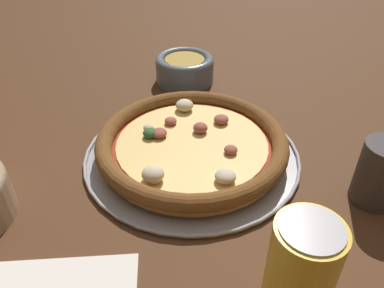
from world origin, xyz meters
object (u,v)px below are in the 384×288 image
pizza (192,143)px  pizza_tray (192,154)px  bowl_near (185,68)px  drinking_cup (380,173)px  beverage_can (300,272)px

pizza → pizza_tray: bearing=7.8°
bowl_near → drinking_cup: size_ratio=1.33×
drinking_cup → beverage_can: beverage_can is taller
pizza_tray → bowl_near: bearing=117.8°
pizza → drinking_cup: bearing=3.3°
pizza → bowl_near: size_ratio=2.43×
bowl_near → drinking_cup: 0.45m
bowl_near → drinking_cup: drinking_cup is taller
pizza_tray → beverage_can: 0.28m
pizza → beverage_can: beverage_can is taller
beverage_can → bowl_near: bearing=127.2°
drinking_cup → pizza: bearing=-176.7°
bowl_near → beverage_can: 0.54m
pizza → drinking_cup: drinking_cup is taller
pizza → beverage_can: 0.28m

